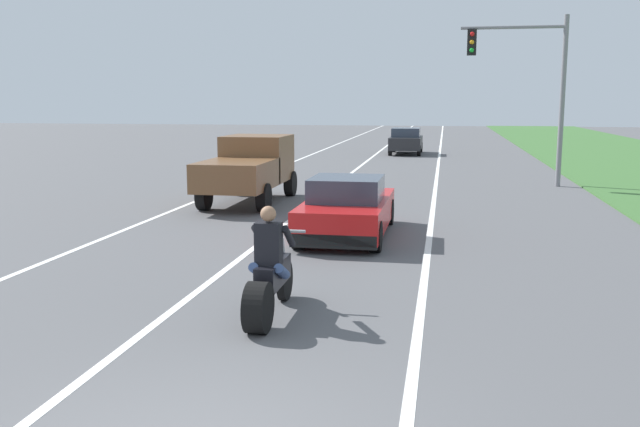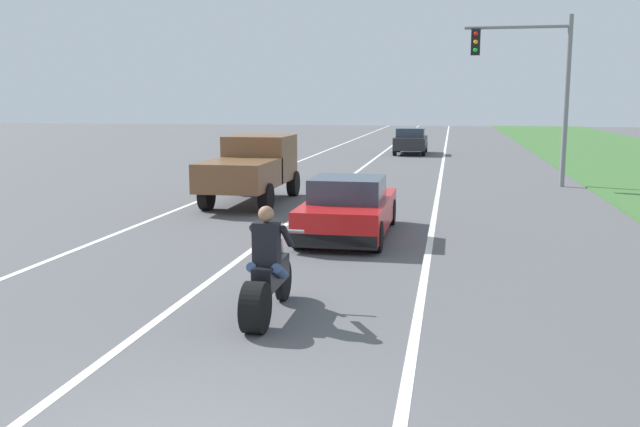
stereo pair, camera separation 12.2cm
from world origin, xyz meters
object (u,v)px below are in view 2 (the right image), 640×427
sports_car_red (349,209)px  motorcycle_with_rider (267,278)px  pickup_truck_left_lane_brown (252,166)px  distant_car_far_ahead (411,141)px  traffic_light_mast_near (536,75)px

sports_car_red → motorcycle_with_rider: bearing=-92.3°
pickup_truck_left_lane_brown → motorcycle_with_rider: bearing=-72.6°
motorcycle_with_rider → sports_car_red: 6.16m
sports_car_red → distant_car_far_ahead: 24.74m
motorcycle_with_rider → traffic_light_mast_near: 17.77m
sports_car_red → distant_car_far_ahead: distant_car_far_ahead is taller
traffic_light_mast_near → distant_car_far_ahead: (-5.16, 14.27, -3.16)m
sports_car_red → distant_car_far_ahead: (-0.07, 24.74, 0.14)m
motorcycle_with_rider → traffic_light_mast_near: (5.34, 16.62, 3.34)m
distant_car_far_ahead → sports_car_red: bearing=-89.8°
motorcycle_with_rider → sports_car_red: (0.24, 6.15, 0.04)m
motorcycle_with_rider → sports_car_red: motorcycle_with_rider is taller
sports_car_red → pickup_truck_left_lane_brown: (-3.63, 4.63, 0.48)m
sports_car_red → traffic_light_mast_near: (5.10, 10.46, 3.30)m
traffic_light_mast_near → distant_car_far_ahead: size_ratio=1.50×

